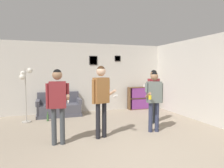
{
  "coord_description": "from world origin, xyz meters",
  "views": [
    {
      "loc": [
        -1.54,
        -3.3,
        1.65
      ],
      "look_at": [
        0.26,
        2.25,
        1.24
      ],
      "focal_mm": 32.0,
      "sensor_mm": 36.0,
      "label": 1
    }
  ],
  "objects_px": {
    "couch": "(59,108)",
    "person_player_foreground_left": "(58,99)",
    "bookshelf": "(142,98)",
    "drinking_cup": "(144,86)",
    "person_player_foreground_center": "(101,94)",
    "person_spectator_near_bookshelf": "(154,91)",
    "bottle_on_floor": "(48,117)",
    "person_watcher_holding_cup": "(154,95)",
    "floor_lamp": "(25,81)"
  },
  "relations": [
    {
      "from": "person_player_foreground_center",
      "to": "person_spectator_near_bookshelf",
      "type": "xyz_separation_m",
      "value": [
        1.88,
        0.8,
        -0.07
      ]
    },
    {
      "from": "person_spectator_near_bookshelf",
      "to": "bottle_on_floor",
      "type": "height_order",
      "value": "person_spectator_near_bookshelf"
    },
    {
      "from": "floor_lamp",
      "to": "person_player_foreground_center",
      "type": "distance_m",
      "value": 2.86
    },
    {
      "from": "person_player_foreground_left",
      "to": "bookshelf",
      "type": "bearing_deg",
      "value": 41.0
    },
    {
      "from": "person_player_foreground_left",
      "to": "floor_lamp",
      "type": "bearing_deg",
      "value": 110.78
    },
    {
      "from": "drinking_cup",
      "to": "person_spectator_near_bookshelf",
      "type": "bearing_deg",
      "value": -110.29
    },
    {
      "from": "person_player_foreground_left",
      "to": "bottle_on_floor",
      "type": "bearing_deg",
      "value": 95.71
    },
    {
      "from": "person_player_foreground_center",
      "to": "bottle_on_floor",
      "type": "distance_m",
      "value": 2.62
    },
    {
      "from": "bookshelf",
      "to": "person_player_foreground_center",
      "type": "xyz_separation_m",
      "value": [
        -2.58,
        -3.0,
        0.62
      ]
    },
    {
      "from": "bottle_on_floor",
      "to": "person_spectator_near_bookshelf",
      "type": "bearing_deg",
      "value": -22.65
    },
    {
      "from": "floor_lamp",
      "to": "person_watcher_holding_cup",
      "type": "relative_size",
      "value": 1.07
    },
    {
      "from": "couch",
      "to": "person_player_foreground_center",
      "type": "relative_size",
      "value": 0.89
    },
    {
      "from": "bookshelf",
      "to": "person_player_foreground_center",
      "type": "relative_size",
      "value": 0.68
    },
    {
      "from": "person_player_foreground_center",
      "to": "drinking_cup",
      "type": "height_order",
      "value": "person_player_foreground_center"
    },
    {
      "from": "person_player_foreground_center",
      "to": "bottle_on_floor",
      "type": "bearing_deg",
      "value": 120.59
    },
    {
      "from": "couch",
      "to": "person_spectator_near_bookshelf",
      "type": "height_order",
      "value": "person_spectator_near_bookshelf"
    },
    {
      "from": "floor_lamp",
      "to": "person_player_foreground_center",
      "type": "relative_size",
      "value": 0.98
    },
    {
      "from": "person_player_foreground_left",
      "to": "person_spectator_near_bookshelf",
      "type": "distance_m",
      "value": 3.04
    },
    {
      "from": "bookshelf",
      "to": "person_player_foreground_left",
      "type": "distance_m",
      "value": 4.79
    },
    {
      "from": "person_player_foreground_left",
      "to": "bottle_on_floor",
      "type": "height_order",
      "value": "person_player_foreground_left"
    },
    {
      "from": "person_player_foreground_left",
      "to": "drinking_cup",
      "type": "distance_m",
      "value": 4.85
    },
    {
      "from": "person_player_foreground_left",
      "to": "person_watcher_holding_cup",
      "type": "bearing_deg",
      "value": 3.73
    },
    {
      "from": "person_watcher_holding_cup",
      "to": "bottle_on_floor",
      "type": "relative_size",
      "value": 5.42
    },
    {
      "from": "bookshelf",
      "to": "bottle_on_floor",
      "type": "xyz_separation_m",
      "value": [
        -3.82,
        -0.9,
        -0.35
      ]
    },
    {
      "from": "floor_lamp",
      "to": "person_spectator_near_bookshelf",
      "type": "bearing_deg",
      "value": -19.8
    },
    {
      "from": "couch",
      "to": "bookshelf",
      "type": "bearing_deg",
      "value": 3.38
    },
    {
      "from": "bookshelf",
      "to": "person_spectator_near_bookshelf",
      "type": "bearing_deg",
      "value": -107.59
    },
    {
      "from": "couch",
      "to": "person_player_foreground_left",
      "type": "height_order",
      "value": "person_player_foreground_left"
    },
    {
      "from": "bookshelf",
      "to": "person_spectator_near_bookshelf",
      "type": "height_order",
      "value": "person_spectator_near_bookshelf"
    },
    {
      "from": "person_player_foreground_left",
      "to": "person_player_foreground_center",
      "type": "relative_size",
      "value": 0.95
    },
    {
      "from": "person_player_foreground_center",
      "to": "drinking_cup",
      "type": "relative_size",
      "value": 18.46
    },
    {
      "from": "person_player_foreground_left",
      "to": "drinking_cup",
      "type": "height_order",
      "value": "person_player_foreground_left"
    },
    {
      "from": "person_watcher_holding_cup",
      "to": "bottle_on_floor",
      "type": "bearing_deg",
      "value": 142.63
    },
    {
      "from": "couch",
      "to": "bottle_on_floor",
      "type": "xyz_separation_m",
      "value": [
        -0.4,
        -0.7,
        -0.17
      ]
    },
    {
      "from": "person_spectator_near_bookshelf",
      "to": "drinking_cup",
      "type": "xyz_separation_m",
      "value": [
        0.81,
        2.2,
        -0.03
      ]
    },
    {
      "from": "floor_lamp",
      "to": "drinking_cup",
      "type": "relative_size",
      "value": 18.16
    },
    {
      "from": "person_watcher_holding_cup",
      "to": "bottle_on_floor",
      "type": "xyz_separation_m",
      "value": [
        -2.7,
        2.06,
        -0.86
      ]
    },
    {
      "from": "couch",
      "to": "person_player_foreground_center",
      "type": "xyz_separation_m",
      "value": [
        0.84,
        -2.8,
        0.8
      ]
    },
    {
      "from": "bookshelf",
      "to": "drinking_cup",
      "type": "relative_size",
      "value": 12.64
    },
    {
      "from": "person_player_foreground_left",
      "to": "person_watcher_holding_cup",
      "type": "xyz_separation_m",
      "value": [
        2.48,
        0.16,
        -0.05
      ]
    },
    {
      "from": "bottle_on_floor",
      "to": "person_watcher_holding_cup",
      "type": "bearing_deg",
      "value": -37.37
    },
    {
      "from": "person_player_foreground_center",
      "to": "bookshelf",
      "type": "bearing_deg",
      "value": 49.32
    },
    {
      "from": "person_player_foreground_center",
      "to": "person_watcher_holding_cup",
      "type": "xyz_separation_m",
      "value": [
        1.46,
        0.04,
        -0.11
      ]
    },
    {
      "from": "drinking_cup",
      "to": "bookshelf",
      "type": "bearing_deg",
      "value": -179.64
    },
    {
      "from": "bookshelf",
      "to": "drinking_cup",
      "type": "xyz_separation_m",
      "value": [
        0.12,
        0.0,
        0.52
      ]
    },
    {
      "from": "person_spectator_near_bookshelf",
      "to": "bottle_on_floor",
      "type": "relative_size",
      "value": 5.59
    },
    {
      "from": "floor_lamp",
      "to": "drinking_cup",
      "type": "distance_m",
      "value": 4.66
    },
    {
      "from": "couch",
      "to": "bottle_on_floor",
      "type": "relative_size",
      "value": 5.24
    },
    {
      "from": "person_spectator_near_bookshelf",
      "to": "drinking_cup",
      "type": "bearing_deg",
      "value": 69.71
    },
    {
      "from": "couch",
      "to": "floor_lamp",
      "type": "xyz_separation_m",
      "value": [
        -1.04,
        -0.65,
        1.02
      ]
    }
  ]
}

